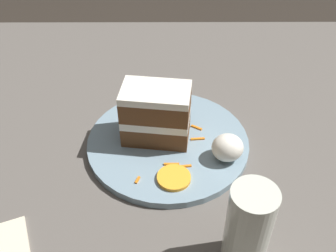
{
  "coord_description": "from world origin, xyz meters",
  "views": [
    {
      "loc": [
        0.06,
        0.53,
        0.53
      ],
      "look_at": [
        0.05,
        0.0,
        0.08
      ],
      "focal_mm": 42.0,
      "sensor_mm": 36.0,
      "label": 1
    }
  ],
  "objects_px": {
    "plate": "(168,144)",
    "cake_slice": "(156,114)",
    "drinking_glass": "(247,232)",
    "cream_dollop": "(227,148)",
    "orange_garnish": "(174,178)"
  },
  "relations": [
    {
      "from": "cake_slice",
      "to": "plate",
      "type": "bearing_deg",
      "value": 62.29
    },
    {
      "from": "orange_garnish",
      "to": "drinking_glass",
      "type": "height_order",
      "value": "drinking_glass"
    },
    {
      "from": "cake_slice",
      "to": "drinking_glass",
      "type": "relative_size",
      "value": 0.91
    },
    {
      "from": "orange_garnish",
      "to": "drinking_glass",
      "type": "bearing_deg",
      "value": 124.94
    },
    {
      "from": "plate",
      "to": "orange_garnish",
      "type": "distance_m",
      "value": 0.09
    },
    {
      "from": "plate",
      "to": "drinking_glass",
      "type": "distance_m",
      "value": 0.25
    },
    {
      "from": "cream_dollop",
      "to": "orange_garnish",
      "type": "bearing_deg",
      "value": 27.93
    },
    {
      "from": "cake_slice",
      "to": "orange_garnish",
      "type": "xyz_separation_m",
      "value": [
        -0.03,
        0.11,
        -0.05
      ]
    },
    {
      "from": "cake_slice",
      "to": "orange_garnish",
      "type": "distance_m",
      "value": 0.12
    },
    {
      "from": "cake_slice",
      "to": "cream_dollop",
      "type": "height_order",
      "value": "cake_slice"
    },
    {
      "from": "plate",
      "to": "drinking_glass",
      "type": "xyz_separation_m",
      "value": [
        -0.1,
        0.23,
        0.05
      ]
    },
    {
      "from": "orange_garnish",
      "to": "cream_dollop",
      "type": "bearing_deg",
      "value": -152.07
    },
    {
      "from": "plate",
      "to": "cake_slice",
      "type": "distance_m",
      "value": 0.06
    },
    {
      "from": "plate",
      "to": "cream_dollop",
      "type": "height_order",
      "value": "cream_dollop"
    },
    {
      "from": "plate",
      "to": "cake_slice",
      "type": "xyz_separation_m",
      "value": [
        0.02,
        -0.01,
        0.06
      ]
    }
  ]
}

